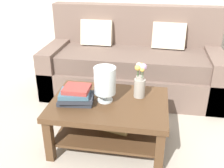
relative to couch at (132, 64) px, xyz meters
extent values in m
plane|color=#ADA393|center=(-0.07, -0.86, -0.36)|extent=(10.00, 10.00, 0.00)
cube|color=brown|center=(0.00, -0.07, -0.18)|extent=(2.16, 0.90, 0.36)
cube|color=brown|center=(0.00, -0.10, 0.10)|extent=(1.92, 0.74, 0.20)
cube|color=brown|center=(0.00, 0.28, 0.35)|extent=(2.16, 0.20, 0.70)
cube|color=brown|center=(-0.98, -0.07, -0.06)|extent=(0.20, 0.90, 0.60)
cube|color=brown|center=(0.98, -0.07, -0.06)|extent=(0.20, 0.90, 0.60)
cube|color=beige|center=(-0.48, 0.14, 0.36)|extent=(0.40, 0.19, 0.34)
cube|color=beige|center=(0.43, 0.14, 0.36)|extent=(0.41, 0.21, 0.34)
cube|color=#4C331E|center=(-0.09, -1.14, 0.05)|extent=(1.03, 0.74, 0.05)
cube|color=#4C331E|center=(-0.55, -1.45, -0.17)|extent=(0.07, 0.07, 0.39)
cube|color=#4C331E|center=(0.37, -1.45, -0.17)|extent=(0.07, 0.07, 0.39)
cube|color=#4C331E|center=(-0.55, -0.82, -0.17)|extent=(0.07, 0.07, 0.39)
cube|color=#4C331E|center=(0.37, -0.82, -0.17)|extent=(0.07, 0.07, 0.39)
cube|color=#4C331E|center=(-0.09, -1.14, -0.22)|extent=(0.91, 0.62, 0.02)
cube|color=tan|center=(-0.04, -1.10, -0.19)|extent=(0.32, 0.26, 0.04)
cube|color=#2D333D|center=(-0.38, -1.21, 0.10)|extent=(0.31, 0.20, 0.04)
cube|color=#2D333D|center=(-0.37, -1.21, 0.14)|extent=(0.32, 0.24, 0.04)
cube|color=#3D6075|center=(-0.38, -1.22, 0.18)|extent=(0.28, 0.24, 0.04)
cube|color=#993833|center=(-0.36, -1.20, 0.21)|extent=(0.22, 0.20, 0.04)
cylinder|color=silver|center=(-0.13, -1.13, 0.09)|extent=(0.13, 0.13, 0.02)
cylinder|color=silver|center=(-0.13, -1.13, 0.13)|extent=(0.04, 0.04, 0.07)
cylinder|color=silver|center=(-0.13, -1.13, 0.28)|extent=(0.19, 0.19, 0.24)
sphere|color=#2D333D|center=(-0.16, -1.13, 0.22)|extent=(0.06, 0.06, 0.06)
sphere|color=#3D6075|center=(-0.10, -1.12, 0.21)|extent=(0.05, 0.05, 0.05)
cylinder|color=#9E998E|center=(0.16, -1.00, 0.16)|extent=(0.10, 0.10, 0.17)
cylinder|color=#9E998E|center=(0.16, -1.00, 0.27)|extent=(0.07, 0.07, 0.03)
cylinder|color=#426638|center=(0.19, -1.01, 0.32)|extent=(0.01, 0.01, 0.08)
sphere|color=#B28CB7|center=(0.19, -1.01, 0.37)|extent=(0.06, 0.06, 0.06)
cylinder|color=#426638|center=(0.16, -0.96, 0.31)|extent=(0.01, 0.01, 0.06)
sphere|color=gold|center=(0.16, -0.96, 0.36)|extent=(0.06, 0.06, 0.06)
cylinder|color=#426638|center=(0.14, -0.98, 0.32)|extent=(0.01, 0.01, 0.08)
sphere|color=silver|center=(0.14, -0.98, 0.38)|extent=(0.05, 0.05, 0.05)
cylinder|color=#426638|center=(0.14, -1.01, 0.31)|extent=(0.01, 0.01, 0.07)
sphere|color=gold|center=(0.14, -1.01, 0.36)|extent=(0.05, 0.05, 0.05)
cylinder|color=#426638|center=(0.18, -1.03, 0.31)|extent=(0.01, 0.01, 0.06)
sphere|color=gold|center=(0.18, -1.03, 0.36)|extent=(0.04, 0.04, 0.04)
camera|label=1|loc=(0.27, -3.14, 1.22)|focal=42.23mm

